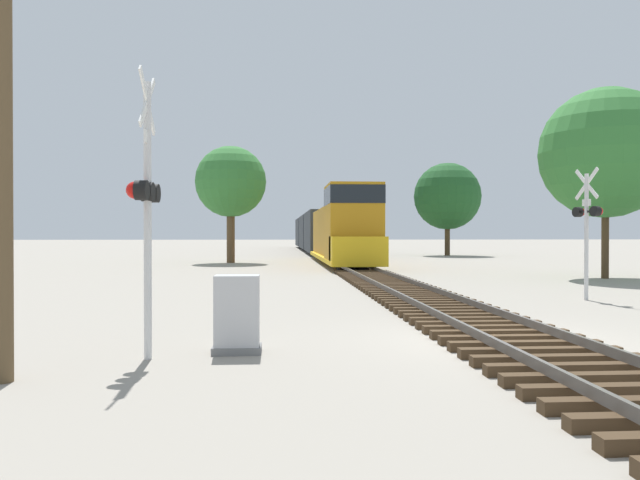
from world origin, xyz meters
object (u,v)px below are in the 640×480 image
object	(u,v)px
tree_far_right	(606,153)
tree_mid_background	(231,182)
freight_train	(319,233)
relay_cabinet	(237,315)
crossing_signal_near	(146,197)
tree_deep_background	(447,196)
crossing_signal_far	(587,220)

from	to	relation	value
tree_far_right	tree_mid_background	distance (m)	23.65
freight_train	relay_cabinet	size ratio (longest dim) A/B	48.81
crossing_signal_near	tree_far_right	size ratio (longest dim) A/B	0.54
crossing_signal_near	relay_cabinet	world-z (taller)	crossing_signal_near
crossing_signal_near	tree_far_right	distance (m)	23.38
tree_mid_background	tree_deep_background	world-z (taller)	tree_deep_background
crossing_signal_far	relay_cabinet	xyz separation A→B (m)	(-9.75, -7.46, -1.73)
tree_mid_background	relay_cabinet	bearing A→B (deg)	-85.65
tree_deep_background	tree_mid_background	bearing A→B (deg)	-145.26
freight_train	tree_deep_background	xyz separation A→B (m)	(11.19, -5.97, 3.26)
tree_deep_background	freight_train	bearing A→B (deg)	151.92
crossing_signal_far	relay_cabinet	bearing A→B (deg)	111.50
tree_far_right	tree_deep_background	distance (m)	28.79
crossing_signal_near	crossing_signal_far	size ratio (longest dim) A/B	1.15
freight_train	crossing_signal_near	distance (m)	51.56
freight_train	relay_cabinet	world-z (taller)	freight_train
freight_train	tree_deep_background	distance (m)	13.10
freight_train	tree_deep_background	world-z (taller)	tree_deep_background
relay_cabinet	tree_deep_background	xyz separation A→B (m)	(15.97, 44.80, 4.70)
crossing_signal_far	freight_train	bearing A→B (deg)	-9.36
crossing_signal_far	tree_far_right	bearing A→B (deg)	-47.28
relay_cabinet	tree_mid_background	distance (m)	32.48
relay_cabinet	tree_far_right	xyz separation A→B (m)	(14.97, 16.02, 4.85)
freight_train	crossing_signal_far	size ratio (longest dim) A/B	16.00
crossing_signal_far	tree_mid_background	bearing A→B (deg)	10.47
freight_train	tree_far_right	bearing A→B (deg)	-73.65
crossing_signal_near	tree_deep_background	distance (m)	48.51
relay_cabinet	tree_mid_background	bearing A→B (deg)	94.35
relay_cabinet	tree_deep_background	distance (m)	47.79
freight_train	tree_mid_background	xyz separation A→B (m)	(-7.22, -18.74, 3.37)
tree_far_right	tree_mid_background	bearing A→B (deg)	137.39
relay_cabinet	tree_mid_background	size ratio (longest dim) A/B	0.16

